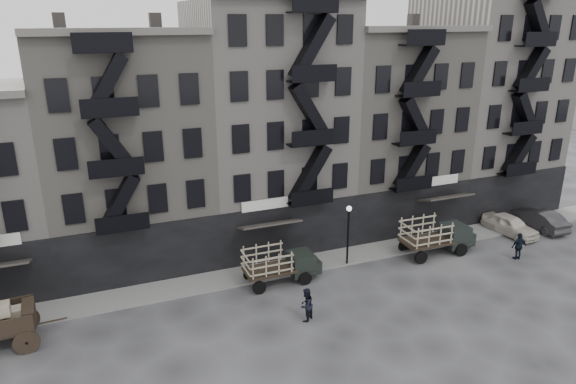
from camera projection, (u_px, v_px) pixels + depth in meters
name	position (u px, v px, depth m)	size (l,w,h in m)	color
ground	(324.00, 292.00, 31.39)	(140.00, 140.00, 0.00)	#38383A
sidewalk	(299.00, 265.00, 34.66)	(55.00, 2.50, 0.15)	slate
building_midwest	(126.00, 151.00, 34.04)	(10.00, 11.35, 16.20)	gray
building_center	(267.00, 125.00, 37.28)	(10.00, 11.35, 18.20)	#A09B93
building_mideast	(385.00, 128.00, 41.16)	(10.00, 11.35, 16.20)	gray
building_east	(485.00, 102.00, 44.23)	(10.00, 11.35, 19.20)	#A09B93
lamp_post	(348.00, 227.00, 33.85)	(0.36, 0.36, 4.28)	black
stake_truck_west	(280.00, 262.00, 32.11)	(4.88, 2.05, 2.44)	black
stake_truck_east	(436.00, 233.00, 36.01)	(5.41, 2.34, 2.69)	black
car_east	(510.00, 225.00, 39.50)	(1.81, 4.49, 1.53)	beige
car_far	(540.00, 219.00, 40.64)	(1.66, 4.77, 1.57)	#28282A
pedestrian_mid	(306.00, 305.00, 28.11)	(0.94, 0.74, 1.94)	black
policeman	(519.00, 246.00, 35.33)	(1.14, 0.47, 1.94)	black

